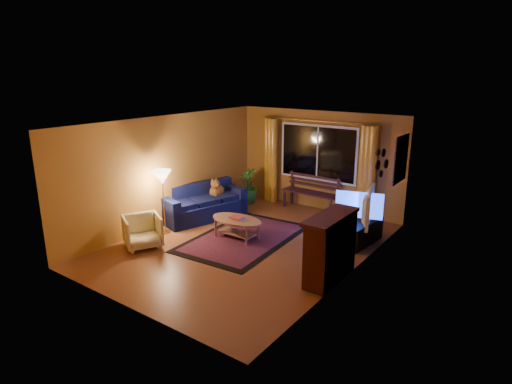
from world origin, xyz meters
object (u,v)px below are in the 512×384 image
Objects in this scene: armchair at (142,230)px; coffee_table at (237,228)px; tv_console at (362,233)px; bench at (310,201)px; sofa at (203,202)px; floor_lamp at (164,202)px.

armchair is 0.60× the size of coffee_table.
armchair reaches higher than coffee_table.
armchair is 0.63× the size of tv_console.
armchair reaches higher than bench.
sofa is 2.81× the size of armchair.
bench is 2.36m from tv_console.
bench is at bearing 7.17° from armchair.
tv_console is (3.53, 2.74, -0.12)m from armchair.
coffee_table is (1.48, 0.67, -0.48)m from floor_lamp.
tv_console is (2.27, 1.27, 0.02)m from coffee_table.
floor_lamp is at bearing -75.20° from sofa.
bench is 2.09× the size of armchair.
armchair reaches higher than tv_console.
armchair is at bearing -136.37° from tv_console.
armchair is (0.19, -2.00, -0.05)m from sofa.
sofa reaches higher than coffee_table.
floor_lamp reaches higher than sofa.
sofa reaches higher than tv_console.
bench is 2.64m from coffee_table.
coffee_table is at bearing -12.29° from armchair.
tv_console is at bearing 29.30° from coffee_table.
floor_lamp is (-0.03, -1.20, 0.29)m from sofa.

